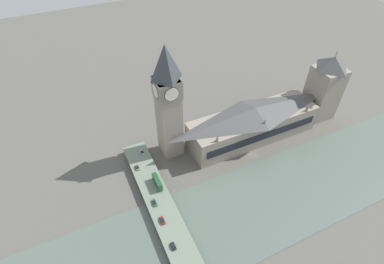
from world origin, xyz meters
name	(u,v)px	position (x,y,z in m)	size (l,w,h in m)	color
ground_plane	(253,155)	(0.00, 0.00, 0.00)	(600.00, 600.00, 0.00)	#605E56
river_water	(285,193)	(-31.82, 0.00, 0.15)	(51.65, 360.00, 0.30)	slate
parliament_hall	(253,123)	(14.56, -8.00, 11.96)	(23.59, 84.50, 24.09)	gray
clock_tower	(168,102)	(25.02, 44.36, 38.12)	(13.44, 13.44, 72.06)	gray
victoria_tower	(324,88)	(14.62, -63.17, 22.73)	(17.84, 17.84, 49.46)	gray
road_bridge	(176,237)	(-31.82, 65.31, 3.34)	(135.29, 13.67, 4.20)	#5D6A59
double_decker_bus_mid	(157,182)	(0.29, 62.37, 6.96)	(10.50, 2.58, 5.00)	#235B33
car_northbound_lead	(162,220)	(-21.61, 68.00, 4.90)	(4.58, 1.90, 1.40)	maroon
car_northbound_mid	(154,203)	(-10.29, 68.02, 4.83)	(4.68, 1.82, 1.23)	#2D5638
car_northbound_tail	(142,152)	(26.60, 62.53, 4.84)	(3.97, 1.90, 1.24)	silver
car_southbound_lead	(137,167)	(16.41, 68.84, 4.89)	(4.10, 1.80, 1.38)	slate
car_southbound_mid	(173,246)	(-36.15, 68.16, 4.90)	(3.92, 1.84, 1.35)	black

